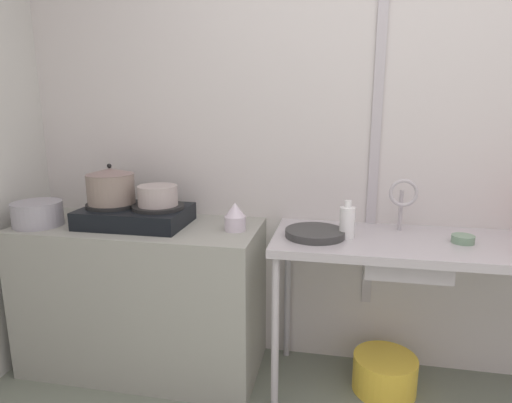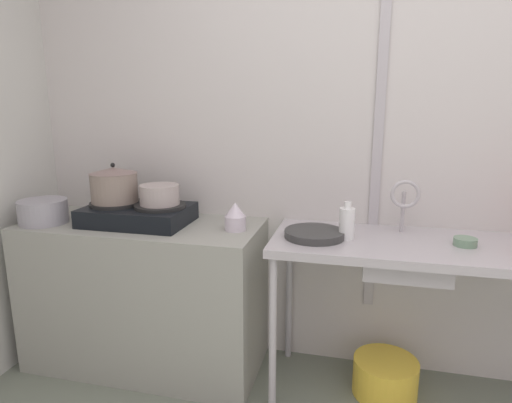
{
  "view_description": "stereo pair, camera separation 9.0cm",
  "coord_description": "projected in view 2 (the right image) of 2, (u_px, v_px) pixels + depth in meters",
  "views": [
    {
      "loc": [
        -0.27,
        -0.79,
        1.44
      ],
      "look_at": [
        -0.67,
        1.26,
        0.98
      ],
      "focal_mm": 30.21,
      "sensor_mm": 36.0,
      "label": 1
    },
    {
      "loc": [
        -0.18,
        -0.77,
        1.44
      ],
      "look_at": [
        -0.67,
        1.26,
        0.98
      ],
      "focal_mm": 30.21,
      "sensor_mm": 36.0,
      "label": 2
    }
  ],
  "objects": [
    {
      "name": "percolator",
      "position": [
        235.0,
        217.0,
        2.17
      ],
      "size": [
        0.11,
        0.11,
        0.14
      ],
      "color": "silver",
      "rests_on": "counter_concrete"
    },
    {
      "name": "bottle_by_sink",
      "position": [
        347.0,
        223.0,
        2.03
      ],
      "size": [
        0.07,
        0.07,
        0.18
      ],
      "color": "white",
      "rests_on": "counter_sink"
    },
    {
      "name": "wall_metal_strip",
      "position": [
        379.0,
        127.0,
        2.18
      ],
      "size": [
        0.05,
        0.01,
        1.94
      ],
      "primitive_type": "cube",
      "color": "#ADA7AC"
    },
    {
      "name": "pot_beside_stove",
      "position": [
        43.0,
        211.0,
        2.31
      ],
      "size": [
        0.25,
        0.25,
        0.13
      ],
      "color": "#95929B",
      "rests_on": "counter_concrete"
    },
    {
      "name": "counter_concrete",
      "position": [
        146.0,
        294.0,
        2.4
      ],
      "size": [
        1.28,
        0.55,
        0.82
      ],
      "primitive_type": "cube",
      "color": "gray",
      "rests_on": "ground"
    },
    {
      "name": "bucket_on_floor",
      "position": [
        385.0,
        377.0,
        2.19
      ],
      "size": [
        0.32,
        0.32,
        0.19
      ],
      "primitive_type": "cylinder",
      "color": "yellow",
      "rests_on": "ground"
    },
    {
      "name": "sink_basin",
      "position": [
        405.0,
        258.0,
        1.98
      ],
      "size": [
        0.37,
        0.34,
        0.13
      ],
      "primitive_type": "cube",
      "color": "#ADA7AC",
      "rests_on": "counter_sink"
    },
    {
      "name": "counter_sink",
      "position": [
        451.0,
        257.0,
        1.97
      ],
      "size": [
        1.65,
        0.55,
        0.82
      ],
      "color": "#ADA7AC",
      "rests_on": "ground"
    },
    {
      "name": "pot_on_right_burner",
      "position": [
        160.0,
        195.0,
        2.25
      ],
      "size": [
        0.21,
        0.21,
        0.1
      ],
      "color": "#A89996",
      "rests_on": "stove"
    },
    {
      "name": "small_bowl_on_drainboard",
      "position": [
        465.0,
        242.0,
        1.94
      ],
      "size": [
        0.1,
        0.1,
        0.04
      ],
      "primitive_type": "cylinder",
      "color": "slate",
      "rests_on": "counter_sink"
    },
    {
      "name": "stove",
      "position": [
        138.0,
        214.0,
        2.31
      ],
      "size": [
        0.55,
        0.37,
        0.11
      ],
      "color": "black",
      "rests_on": "counter_concrete"
    },
    {
      "name": "wall_back",
      "position": [
        395.0,
        150.0,
        2.24
      ],
      "size": [
        4.85,
        0.1,
        2.43
      ],
      "primitive_type": "cube",
      "color": "beige",
      "rests_on": "ground"
    },
    {
      "name": "faucet",
      "position": [
        405.0,
        198.0,
        2.08
      ],
      "size": [
        0.14,
        0.08,
        0.27
      ],
      "color": "#ADA7AC",
      "rests_on": "counter_sink"
    },
    {
      "name": "pot_on_left_burner",
      "position": [
        114.0,
        185.0,
        2.3
      ],
      "size": [
        0.25,
        0.25,
        0.21
      ],
      "color": "gray",
      "rests_on": "stove"
    },
    {
      "name": "frying_pan",
      "position": [
        314.0,
        234.0,
        2.06
      ],
      "size": [
        0.29,
        0.29,
        0.04
      ],
      "primitive_type": "cylinder",
      "color": "#333333",
      "rests_on": "counter_sink"
    }
  ]
}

